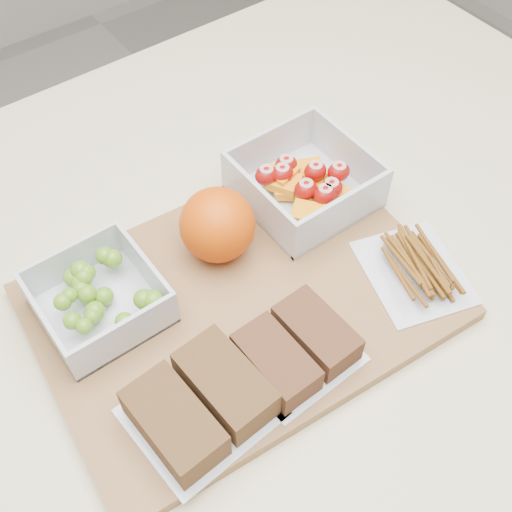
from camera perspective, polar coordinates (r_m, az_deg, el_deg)
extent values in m
cube|color=beige|center=(1.11, -0.29, -16.00)|extent=(1.20, 0.90, 0.90)
cube|color=olive|center=(0.69, -1.29, -4.10)|extent=(0.44, 0.33, 0.02)
cube|color=silver|center=(0.69, -13.49, -4.66)|extent=(0.12, 0.12, 0.00)
cube|color=silver|center=(0.71, -15.97, -0.47)|extent=(0.12, 0.00, 0.05)
cube|color=silver|center=(0.64, -11.49, -7.04)|extent=(0.12, 0.00, 0.05)
cube|color=silver|center=(0.68, -9.69, -1.29)|extent=(0.00, 0.11, 0.05)
cube|color=silver|center=(0.67, -18.13, -5.94)|extent=(0.00, 0.11, 0.05)
sphere|color=#5B8C1C|center=(0.67, -14.11, -4.77)|extent=(0.02, 0.02, 0.02)
sphere|color=#5B8C1C|center=(0.66, -16.03, -5.56)|extent=(0.02, 0.02, 0.02)
sphere|color=#5B8C1C|center=(0.68, -15.03, -1.83)|extent=(0.02, 0.02, 0.02)
sphere|color=#5B8C1C|center=(0.68, -13.35, -3.52)|extent=(0.02, 0.02, 0.02)
sphere|color=#5B8C1C|center=(0.67, -16.81, -3.93)|extent=(0.02, 0.02, 0.02)
sphere|color=#5B8C1C|center=(0.67, -14.36, -4.96)|extent=(0.02, 0.02, 0.02)
sphere|color=#5B8C1C|center=(0.67, -16.23, -3.38)|extent=(0.02, 0.02, 0.02)
sphere|color=#5B8C1C|center=(0.65, -9.09, -3.90)|extent=(0.02, 0.02, 0.02)
sphere|color=#5B8C1C|center=(0.69, -12.65, -0.24)|extent=(0.02, 0.02, 0.02)
sphere|color=#5B8C1C|center=(0.69, -15.33, -1.23)|extent=(0.02, 0.02, 0.02)
sphere|color=#5B8C1C|center=(0.65, -15.03, -6.04)|extent=(0.02, 0.02, 0.02)
sphere|color=#5B8C1C|center=(0.69, -13.31, 0.04)|extent=(0.02, 0.02, 0.02)
sphere|color=#5B8C1C|center=(0.65, -11.61, -5.73)|extent=(0.02, 0.02, 0.02)
sphere|color=#5B8C1C|center=(0.68, -15.37, -2.29)|extent=(0.02, 0.02, 0.02)
sphere|color=#5B8C1C|center=(0.68, -14.77, -3.29)|extent=(0.02, 0.02, 0.02)
sphere|color=#5B8C1C|center=(0.69, -14.84, -1.45)|extent=(0.02, 0.02, 0.02)
sphere|color=#5B8C1C|center=(0.65, -9.98, -3.81)|extent=(0.02, 0.02, 0.02)
sphere|color=#5B8C1C|center=(0.67, -9.50, -4.13)|extent=(0.02, 0.02, 0.02)
sphere|color=#5B8C1C|center=(0.68, -15.28, -2.80)|extent=(0.02, 0.02, 0.02)
sphere|color=#5B8C1C|center=(0.66, -14.35, -5.22)|extent=(0.02, 0.02, 0.02)
sphere|color=#5B8C1C|center=(0.69, -15.94, -1.84)|extent=(0.02, 0.02, 0.02)
cube|color=silver|center=(0.77, 4.22, 5.41)|extent=(0.14, 0.14, 0.01)
cube|color=silver|center=(0.79, 1.23, 9.62)|extent=(0.14, 0.01, 0.06)
cube|color=silver|center=(0.72, 7.71, 3.70)|extent=(0.14, 0.01, 0.06)
cube|color=silver|center=(0.79, 8.18, 8.83)|extent=(0.01, 0.13, 0.06)
cube|color=silver|center=(0.72, 0.21, 4.57)|extent=(0.01, 0.13, 0.06)
cube|color=orange|center=(0.75, 5.60, 5.39)|extent=(0.04, 0.05, 0.01)
cube|color=orange|center=(0.77, 2.45, 6.88)|extent=(0.05, 0.06, 0.01)
cube|color=orange|center=(0.77, 4.73, 6.76)|extent=(0.05, 0.05, 0.01)
cube|color=orange|center=(0.79, 4.88, 7.40)|extent=(0.05, 0.05, 0.01)
cube|color=orange|center=(0.76, 2.51, 6.60)|extent=(0.04, 0.05, 0.01)
cube|color=orange|center=(0.76, 2.33, 7.35)|extent=(0.04, 0.04, 0.01)
cube|color=orange|center=(0.72, 4.64, 3.79)|extent=(0.05, 0.05, 0.01)
cube|color=orange|center=(0.75, 6.70, 5.55)|extent=(0.04, 0.04, 0.01)
cube|color=orange|center=(0.76, 2.95, 5.98)|extent=(0.04, 0.04, 0.01)
ellipsoid|color=#A01008|center=(0.76, 5.29, 7.52)|extent=(0.03, 0.02, 0.02)
ellipsoid|color=#A01008|center=(0.74, 6.69, 5.99)|extent=(0.03, 0.02, 0.02)
ellipsoid|color=#A01008|center=(0.75, 0.92, 7.20)|extent=(0.03, 0.02, 0.02)
ellipsoid|color=#A01008|center=(0.76, 7.35, 7.43)|extent=(0.03, 0.02, 0.02)
ellipsoid|color=#A01008|center=(0.75, 2.34, 7.32)|extent=(0.03, 0.02, 0.02)
ellipsoid|color=#A01008|center=(0.73, 6.13, 5.47)|extent=(0.03, 0.02, 0.02)
ellipsoid|color=#A01008|center=(0.74, 4.44, 5.93)|extent=(0.03, 0.02, 0.02)
ellipsoid|color=#A01008|center=(0.76, 2.69, 8.09)|extent=(0.03, 0.02, 0.02)
sphere|color=#E14D05|center=(0.69, -3.45, 2.78)|extent=(0.08, 0.08, 0.08)
cube|color=silver|center=(0.62, -4.85, -13.66)|extent=(0.14, 0.12, 0.00)
cube|color=brown|center=(0.60, -7.29, -14.52)|extent=(0.06, 0.10, 0.04)
cube|color=brown|center=(0.61, -2.74, -11.29)|extent=(0.06, 0.10, 0.04)
cube|color=silver|center=(0.64, 3.53, -8.86)|extent=(0.12, 0.10, 0.00)
cube|color=brown|center=(0.62, 1.77, -9.40)|extent=(0.05, 0.09, 0.03)
cube|color=brown|center=(0.64, 5.37, -6.82)|extent=(0.05, 0.09, 0.03)
cube|color=silver|center=(0.72, 13.83, -1.43)|extent=(0.13, 0.15, 0.00)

